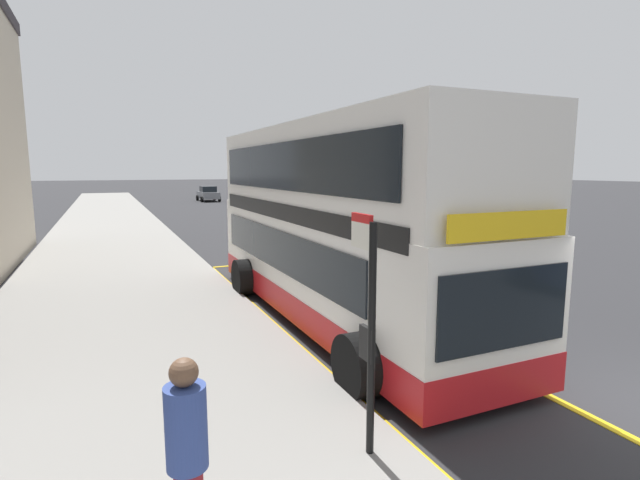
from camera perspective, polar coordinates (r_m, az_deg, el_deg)
ground_plane at (r=36.51m, az=-12.81°, el=2.83°), size 260.00×260.00×0.00m
pavement_near at (r=35.78m, az=-23.87°, el=2.32°), size 6.00×76.00×0.14m
double_decker_bus at (r=10.88m, az=1.80°, el=1.18°), size 3.26×10.29×4.40m
bus_bay_markings at (r=11.29m, az=1.28°, el=-9.25°), size 2.89×14.02×0.01m
bus_stop_sign at (r=5.55m, az=5.81°, el=-9.06°), size 0.09×0.51×2.80m
parked_car_grey_behind at (r=28.14m, az=1.63°, el=3.06°), size 2.09×4.20×1.62m
parked_car_grey_distant at (r=53.39m, az=-13.20°, el=5.39°), size 2.09×4.20×1.62m
pedestrian_waiting_near_sign at (r=4.40m, az=-15.55°, el=-23.38°), size 0.34×0.34×1.82m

